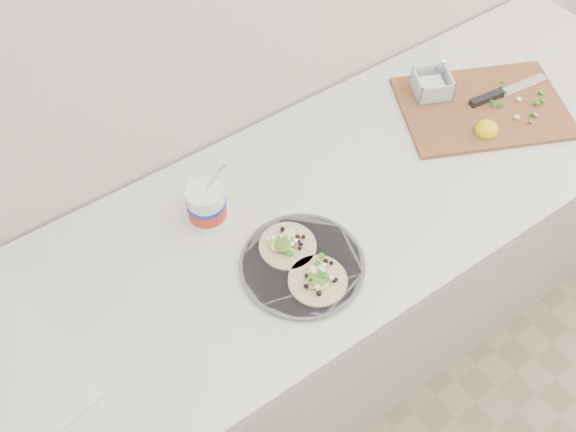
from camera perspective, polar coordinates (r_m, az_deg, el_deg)
counter at (r=1.91m, az=-0.56°, el=-8.65°), size 2.44×0.66×0.90m
taco_plate at (r=1.44m, az=1.29°, el=-4.17°), size 0.28×0.28×0.04m
tub at (r=1.49m, az=-7.18°, el=1.19°), size 0.09×0.09×0.21m
cutboard at (r=1.86m, az=16.69°, el=9.67°), size 0.53×0.47×0.07m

